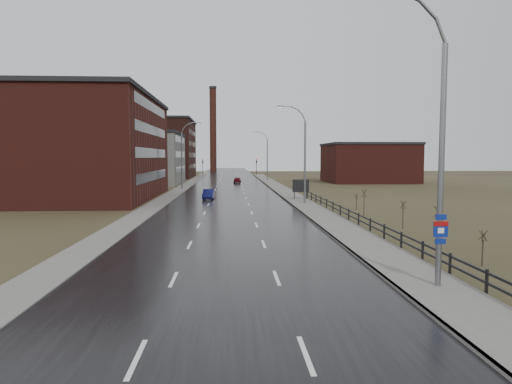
{
  "coord_description": "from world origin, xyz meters",
  "views": [
    {
      "loc": [
        0.26,
        -16.06,
        5.49
      ],
      "look_at": [
        2.06,
        16.24,
        3.0
      ],
      "focal_mm": 32.0,
      "sensor_mm": 36.0,
      "label": 1
    }
  ],
  "objects": [
    {
      "name": "shrub_b",
      "position": [
        12.89,
        5.86,
        0.98
      ],
      "size": [
        0.44,
        0.46,
        1.84
      ],
      "color": "#382D23",
      "rests_on": "ground"
    },
    {
      "name": "curb_right",
      "position": [
        7.08,
        35.0,
        0.09
      ],
      "size": [
        0.16,
        180.0,
        0.18
      ],
      "primitive_type": "cube",
      "color": "slate",
      "rests_on": "ground"
    },
    {
      "name": "building_right",
      "position": [
        30.3,
        82.0,
        4.26
      ],
      "size": [
        18.36,
        16.32,
        8.5
      ],
      "color": "#471914",
      "rests_on": "ground"
    },
    {
      "name": "shrub_c",
      "position": [
        12.6,
        10.24,
        1.39
      ],
      "size": [
        0.62,
        0.65,
        2.61
      ],
      "color": "#382D23",
      "rests_on": "ground"
    },
    {
      "name": "sidewalk_left",
      "position": [
        -8.2,
        60.0,
        0.06
      ],
      "size": [
        2.4,
        260.0,
        0.12
      ],
      "primitive_type": "cube",
      "color": "#595651",
      "rests_on": "ground"
    },
    {
      "name": "car_far",
      "position": [
        1.65,
        79.1,
        0.64
      ],
      "size": [
        1.71,
        3.83,
        1.28
      ],
      "primitive_type": "imported",
      "rotation": [
        0.0,
        0.0,
        3.09
      ],
      "color": "#540E15",
      "rests_on": "ground"
    },
    {
      "name": "guardrail",
      "position": [
        10.3,
        18.31,
        0.71
      ],
      "size": [
        0.1,
        53.05,
        1.1
      ],
      "color": "black",
      "rests_on": "ground"
    },
    {
      "name": "shrub_d",
      "position": [
        13.37,
        17.75,
        1.16
      ],
      "size": [
        0.52,
        0.55,
        2.19
      ],
      "color": "#382D23",
      "rests_on": "ground"
    },
    {
      "name": "shrub_f",
      "position": [
        13.33,
        30.54,
        0.87
      ],
      "size": [
        0.4,
        0.42,
        1.64
      ],
      "color": "#382D23",
      "rests_on": "ground"
    },
    {
      "name": "road",
      "position": [
        0.0,
        60.0,
        0.03
      ],
      "size": [
        14.0,
        300.0,
        0.06
      ],
      "primitive_type": "cube",
      "color": "black",
      "rests_on": "ground"
    },
    {
      "name": "warehouse_near",
      "position": [
        -20.99,
        45.0,
        6.76
      ],
      "size": [
        22.44,
        28.56,
        13.5
      ],
      "color": "#471914",
      "rests_on": "ground"
    },
    {
      "name": "car_near",
      "position": [
        -2.6,
        42.99,
        0.64
      ],
      "size": [
        1.5,
        3.92,
        1.27
      ],
      "primitive_type": "imported",
      "rotation": [
        0.0,
        0.0,
        -0.04
      ],
      "color": "#0D1045",
      "rests_on": "ground"
    },
    {
      "name": "smokestack",
      "position": [
        -6.0,
        150.0,
        15.5
      ],
      "size": [
        2.7,
        2.7,
        30.7
      ],
      "color": "#331611",
      "rests_on": "ground"
    },
    {
      "name": "warehouse_far",
      "position": [
        -22.99,
        108.0,
        7.76
      ],
      "size": [
        26.52,
        24.48,
        15.5
      ],
      "color": "#331611",
      "rests_on": "ground"
    },
    {
      "name": "ground",
      "position": [
        0.0,
        0.0,
        0.0
      ],
      "size": [
        320.0,
        320.0,
        0.0
      ],
      "primitive_type": "plane",
      "color": "#2D2819",
      "rests_on": "ground"
    },
    {
      "name": "traffic_light_right",
      "position": [
        8.0,
        120.0,
        4.6
      ],
      "size": [
        0.58,
        2.73,
        5.3
      ],
      "color": "black",
      "rests_on": "ground"
    },
    {
      "name": "traffic_light_left",
      "position": [
        -8.0,
        120.0,
        4.6
      ],
      "size": [
        0.58,
        2.73,
        5.3
      ],
      "color": "black",
      "rests_on": "ground"
    },
    {
      "name": "streetlight_right_far",
      "position": [
        8.5,
        90.0,
        5.84
      ],
      "size": [
        3.36,
        0.28,
        11.35
      ],
      "color": "slate",
      "rests_on": "ground"
    },
    {
      "name": "shrub_e",
      "position": [
        12.65,
        25.51,
        1.33
      ],
      "size": [
        0.59,
        0.62,
        2.5
      ],
      "color": "#382D23",
      "rests_on": "ground"
    },
    {
      "name": "billboard",
      "position": [
        9.1,
        40.96,
        1.77
      ],
      "size": [
        2.1,
        0.17,
        2.66
      ],
      "color": "black",
      "rests_on": "ground"
    },
    {
      "name": "sidewalk_right",
      "position": [
        8.6,
        35.0,
        0.09
      ],
      "size": [
        3.2,
        180.0,
        0.18
      ],
      "primitive_type": "cube",
      "color": "#595651",
      "rests_on": "ground"
    },
    {
      "name": "streetlight_main",
      "position": [
        8.47,
        2.0,
        6.06
      ],
      "size": [
        3.91,
        0.29,
        12.11
      ],
      "color": "slate",
      "rests_on": "ground"
    },
    {
      "name": "warehouse_mid",
      "position": [
        -17.99,
        78.0,
        5.26
      ],
      "size": [
        16.32,
        20.4,
        10.5
      ],
      "color": "slate",
      "rests_on": "ground"
    },
    {
      "name": "streetlight_right_mid",
      "position": [
        8.5,
        36.0,
        5.84
      ],
      "size": [
        3.36,
        0.28,
        11.35
      ],
      "color": "slate",
      "rests_on": "ground"
    },
    {
      "name": "streetlight_left",
      "position": [
        -7.7,
        62.0,
        5.84
      ],
      "size": [
        3.36,
        0.28,
        11.35
      ],
      "color": "slate",
      "rests_on": "ground"
    }
  ]
}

